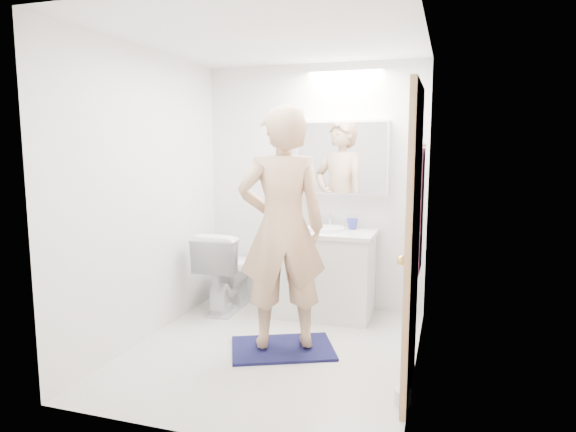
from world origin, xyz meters
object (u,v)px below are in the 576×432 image
at_px(medicine_cabinet, 342,158).
at_px(toilet_paper_roll, 403,397).
at_px(person, 282,228).
at_px(toilet, 228,270).
at_px(soap_bottle_a, 297,214).
at_px(toothbrush_cup, 352,224).
at_px(soap_bottle_b, 315,219).
at_px(vanity_cabinet, 324,275).

relative_size(medicine_cabinet, toilet_paper_roll, 8.00).
bearing_deg(person, toilet, -68.30).
height_order(soap_bottle_a, toothbrush_cup, soap_bottle_a).
xyz_separation_m(toilet, soap_bottle_a, (0.64, 0.27, 0.55)).
bearing_deg(soap_bottle_b, toothbrush_cup, -3.06).
bearing_deg(soap_bottle_b, medicine_cabinet, 6.66).
bearing_deg(medicine_cabinet, toilet_paper_roll, -66.06).
distance_m(medicine_cabinet, person, 1.27).
xyz_separation_m(toilet, toilet_paper_roll, (1.83, -1.39, -0.35)).
distance_m(soap_bottle_a, toilet_paper_roll, 2.23).
height_order(toilet, person, person).
bearing_deg(medicine_cabinet, soap_bottle_b, -173.34).
bearing_deg(vanity_cabinet, person, -96.95).
bearing_deg(toilet, soap_bottle_b, -161.17).
bearing_deg(medicine_cabinet, soap_bottle_a, -172.09).
bearing_deg(soap_bottle_a, vanity_cabinet, -25.25).
distance_m(toilet, soap_bottle_a, 0.88).
xyz_separation_m(toilet, person, (0.84, -0.82, 0.59)).
height_order(toilet, soap_bottle_a, soap_bottle_a).
distance_m(soap_bottle_b, toothbrush_cup, 0.38).
xyz_separation_m(soap_bottle_a, toilet_paper_roll, (1.20, -1.66, -0.89)).
distance_m(person, soap_bottle_b, 1.11).
bearing_deg(soap_bottle_b, toilet_paper_roll, -58.87).
bearing_deg(toothbrush_cup, toilet, -166.96).
xyz_separation_m(soap_bottle_a, toothbrush_cup, (0.55, 0.01, -0.07)).
bearing_deg(person, medicine_cabinet, -125.56).
distance_m(vanity_cabinet, soap_bottle_a, 0.66).
distance_m(soap_bottle_b, toilet_paper_roll, 2.15).
relative_size(toilet, soap_bottle_b, 4.79).
relative_size(toilet, toilet_paper_roll, 7.20).
bearing_deg(soap_bottle_b, vanity_cabinet, -51.50).
bearing_deg(soap_bottle_a, medicine_cabinet, 7.91).
distance_m(vanity_cabinet, person, 1.11).
distance_m(toilet, soap_bottle_b, 1.00).
xyz_separation_m(vanity_cabinet, soap_bottle_a, (-0.32, 0.15, 0.55)).
distance_m(medicine_cabinet, soap_bottle_a, 0.71).
xyz_separation_m(person, toilet_paper_roll, (0.99, -0.58, -0.93)).
xyz_separation_m(medicine_cabinet, person, (-0.23, -1.14, -0.52)).
xyz_separation_m(toilet, toothbrush_cup, (1.19, 0.28, 0.47)).
bearing_deg(toothbrush_cup, vanity_cabinet, -145.27).
xyz_separation_m(medicine_cabinet, toothbrush_cup, (0.12, -0.05, -0.63)).
xyz_separation_m(person, toothbrush_cup, (0.34, 1.09, -0.11)).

